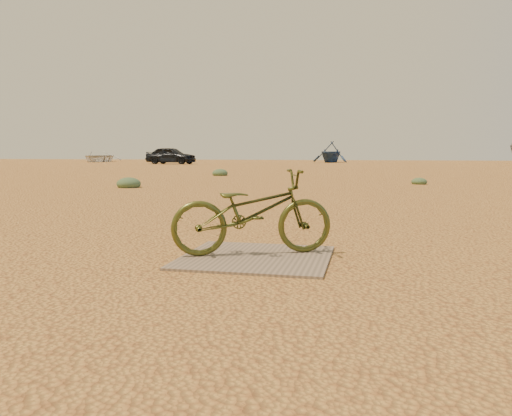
% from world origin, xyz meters
% --- Properties ---
extents(ground, '(120.00, 120.00, 0.00)m').
position_xyz_m(ground, '(0.00, 0.00, 0.00)').
color(ground, '#C18D41').
rests_on(ground, ground).
extents(plywood_board, '(1.34, 1.29, 0.02)m').
position_xyz_m(plywood_board, '(-0.18, 0.22, 0.01)').
color(plywood_board, '#836E58').
rests_on(plywood_board, ground).
extents(bicycle, '(1.59, 1.08, 0.79)m').
position_xyz_m(bicycle, '(-0.23, 0.31, 0.42)').
color(bicycle, '#444A1A').
rests_on(bicycle, plywood_board).
extents(car, '(4.34, 2.13, 1.42)m').
position_xyz_m(car, '(-15.30, 35.11, 0.71)').
color(car, black).
rests_on(car, ground).
extents(boat_near_left, '(4.50, 5.71, 1.07)m').
position_xyz_m(boat_near_left, '(-26.32, 42.50, 0.54)').
color(boat_near_left, silver).
rests_on(boat_near_left, ground).
extents(boat_far_left, '(4.34, 4.71, 2.07)m').
position_xyz_m(boat_far_left, '(-2.74, 44.70, 1.03)').
color(boat_far_left, navy).
rests_on(boat_far_left, ground).
extents(kale_a, '(0.66, 0.66, 0.36)m').
position_xyz_m(kale_a, '(-5.66, 8.52, 0.00)').
color(kale_a, '#517149').
rests_on(kale_a, ground).
extents(kale_b, '(0.47, 0.47, 0.26)m').
position_xyz_m(kale_b, '(2.35, 11.80, 0.00)').
color(kale_b, '#517149').
rests_on(kale_b, ground).
extents(kale_c, '(0.65, 0.65, 0.36)m').
position_xyz_m(kale_c, '(-5.25, 15.90, 0.00)').
color(kale_c, '#517149').
rests_on(kale_c, ground).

